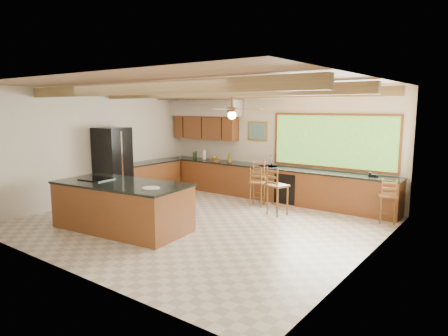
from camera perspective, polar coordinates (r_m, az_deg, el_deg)
The scene contains 9 objects.
ground at distance 8.92m, azimuth -3.43°, elevation -7.81°, with size 7.20×7.20×0.00m, color beige.
room_shell at distance 9.17m, azimuth -1.72°, elevation 6.70°, with size 7.27×6.54×3.02m.
counter_run at distance 11.24m, azimuth 1.64°, elevation -1.90°, with size 7.12×3.10×1.23m.
island at distance 8.60m, azimuth -14.33°, elevation -5.26°, with size 2.98×1.67×1.01m.
refrigerator at distance 11.14m, azimuth -15.59°, elevation 0.46°, with size 0.85×0.83×2.00m.
bar_stool_a at distance 10.60m, azimuth 5.30°, elevation -1.32°, with size 0.43×0.43×1.17m.
bar_stool_b at distance 10.25m, azimuth 4.63°, elevation -2.17°, with size 0.45×0.45×1.02m.
bar_stool_c at distance 9.41m, azimuth 7.48°, elevation -2.64°, with size 0.51×0.51×1.17m.
bar_stool_d at distance 9.40m, azimuth 22.24°, elevation -3.80°, with size 0.48×0.48×1.02m.
Camera 1 is at (5.53, -6.53, 2.54)m, focal length 32.00 mm.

